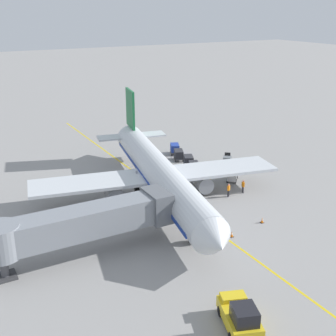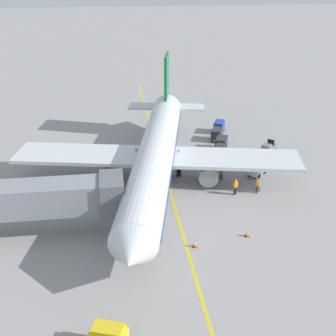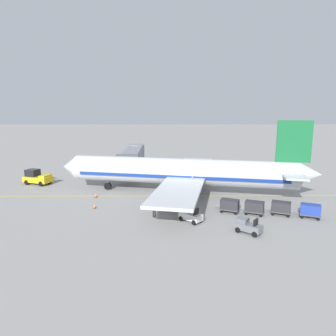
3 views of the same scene
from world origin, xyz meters
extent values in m
plane|color=gray|center=(0.00, 0.00, 0.00)|extent=(400.00, 400.00, 0.00)
cube|color=gold|center=(0.00, 0.00, 0.00)|extent=(0.24, 80.00, 0.01)
cylinder|color=silver|center=(1.23, 1.51, 3.29)|extent=(10.19, 32.08, 3.70)
cube|color=#193899|center=(1.23, 1.51, 2.82)|extent=(9.70, 29.58, 0.44)
cone|color=silver|center=(4.76, 18.35, 3.29)|extent=(4.04, 3.09, 3.63)
cone|color=silver|center=(-2.34, -15.52, 3.58)|extent=(3.65, 3.39, 3.14)
cube|color=black|center=(4.39, 16.58, 3.93)|extent=(2.94, 1.65, 0.60)
cube|color=silver|center=(1.03, 0.53, 2.64)|extent=(30.43, 11.24, 0.36)
cylinder|color=gray|center=(-4.19, 2.44, 1.39)|extent=(2.61, 3.54, 2.00)
cylinder|color=gray|center=(6.57, 0.19, 1.39)|extent=(2.61, 3.54, 2.00)
cube|color=#196B38|center=(-1.85, -13.17, 7.88)|extent=(1.22, 4.37, 5.50)
cube|color=silver|center=(-1.80, -12.97, 3.84)|extent=(10.32, 4.60, 0.24)
cylinder|color=black|center=(3.53, 12.47, 0.55)|extent=(0.67, 1.17, 1.10)
cylinder|color=gray|center=(3.53, 12.47, 2.10)|extent=(0.24, 0.24, 2.00)
cylinder|color=black|center=(-1.43, 0.03, 0.55)|extent=(0.67, 1.17, 1.10)
cylinder|color=gray|center=(-1.43, 0.03, 2.10)|extent=(0.24, 0.24, 2.00)
cylinder|color=black|center=(3.07, -0.92, 0.55)|extent=(0.67, 1.17, 1.10)
cylinder|color=gray|center=(3.07, -0.92, 2.10)|extent=(0.24, 0.24, 2.00)
cube|color=gray|center=(12.80, 9.70, 3.49)|extent=(15.51, 2.80, 2.60)
cube|color=slate|center=(5.84, 9.70, 3.49)|extent=(2.00, 3.50, 2.99)
cylinder|color=gray|center=(20.55, 9.70, 3.49)|extent=(3.36, 3.36, 2.86)
cylinder|color=#4C4C51|center=(20.55, 9.70, 1.09)|extent=(0.70, 0.70, 2.19)
cube|color=#38383A|center=(20.55, 9.70, 0.08)|extent=(1.80, 1.80, 0.16)
cube|color=gold|center=(6.97, 24.46, 0.85)|extent=(3.55, 4.88, 0.90)
cube|color=black|center=(7.30, 25.39, 1.85)|extent=(2.17, 2.29, 1.10)
cube|color=gold|center=(6.46, 23.01, 1.48)|extent=(2.13, 1.66, 0.36)
cylinder|color=black|center=(7.37, 22.80, 0.40)|extent=(0.60, 0.87, 0.80)
cylinder|color=black|center=(5.61, 23.42, 0.40)|extent=(0.60, 0.87, 0.80)
cylinder|color=black|center=(8.33, 25.49, 0.40)|extent=(0.60, 0.87, 0.80)
cylinder|color=black|center=(6.57, 26.12, 0.40)|extent=(0.60, 0.87, 0.80)
cube|color=slate|center=(-13.19, -4.52, 0.63)|extent=(2.53, 2.69, 0.70)
cube|color=slate|center=(-12.75, -3.99, 1.20)|extent=(1.46, 1.46, 0.44)
cube|color=black|center=(-13.63, -5.05, 1.30)|extent=(0.75, 0.66, 0.64)
cylinder|color=black|center=(-13.11, -4.42, 1.28)|extent=(0.23, 0.25, 0.54)
cylinder|color=black|center=(-13.04, -3.50, 0.28)|extent=(0.51, 0.56, 0.56)
cylinder|color=black|center=(-12.21, -4.20, 0.28)|extent=(0.51, 0.56, 0.56)
cylinder|color=black|center=(-14.17, -4.84, 0.28)|extent=(0.51, 0.56, 0.56)
cylinder|color=black|center=(-13.34, -5.54, 0.28)|extent=(0.51, 0.56, 0.56)
cube|color=silver|center=(-10.04, 0.95, 0.63)|extent=(2.58, 2.65, 0.70)
cube|color=silver|center=(-9.57, 1.46, 1.20)|extent=(1.46, 1.46, 0.44)
cube|color=black|center=(-10.50, 0.45, 1.30)|extent=(0.73, 0.69, 0.64)
cylinder|color=black|center=(-9.95, 1.05, 1.28)|extent=(0.24, 0.25, 0.54)
cylinder|color=black|center=(-9.84, 1.96, 0.28)|extent=(0.53, 0.55, 0.56)
cylinder|color=black|center=(-9.05, 1.23, 0.28)|extent=(0.53, 0.55, 0.56)
cylinder|color=black|center=(-11.03, 0.68, 0.28)|extent=(0.53, 0.55, 0.56)
cylinder|color=black|center=(-10.23, -0.06, 0.28)|extent=(0.53, 0.55, 0.56)
cube|color=#4C4C51|center=(-7.06, -3.89, 0.42)|extent=(2.07, 2.54, 0.12)
cube|color=#2D2D33|center=(-7.06, -3.89, 1.03)|extent=(1.97, 2.41, 1.10)
cylinder|color=#4C4C51|center=(-6.48, -2.56, 0.41)|extent=(0.34, 0.67, 0.07)
cylinder|color=black|center=(-7.23, -2.91, 0.18)|extent=(0.25, 0.38, 0.36)
cylinder|color=black|center=(-6.22, -3.36, 0.18)|extent=(0.25, 0.38, 0.36)
cylinder|color=black|center=(-7.89, -4.43, 0.18)|extent=(0.25, 0.38, 0.36)
cylinder|color=black|center=(-6.88, -4.87, 0.18)|extent=(0.25, 0.38, 0.36)
cube|color=#4C4C51|center=(-7.84, -6.60, 0.42)|extent=(2.07, 2.54, 0.12)
cube|color=#2D2D33|center=(-7.84, -6.60, 1.03)|extent=(1.97, 2.41, 1.10)
cylinder|color=#4C4C51|center=(-7.26, -5.28, 0.41)|extent=(0.34, 0.67, 0.07)
cylinder|color=black|center=(-8.01, -5.63, 0.18)|extent=(0.25, 0.38, 0.36)
cylinder|color=black|center=(-7.00, -6.07, 0.18)|extent=(0.25, 0.38, 0.36)
cylinder|color=black|center=(-8.68, -7.14, 0.18)|extent=(0.25, 0.38, 0.36)
cylinder|color=black|center=(-7.66, -7.58, 0.18)|extent=(0.25, 0.38, 0.36)
cube|color=#4C4C51|center=(-7.98, -9.65, 0.42)|extent=(2.07, 2.54, 0.12)
cube|color=#2D2D33|center=(-7.98, -9.65, 1.03)|extent=(1.97, 2.41, 1.10)
cylinder|color=#4C4C51|center=(-7.40, -8.32, 0.41)|extent=(0.34, 0.67, 0.07)
cylinder|color=black|center=(-8.15, -8.67, 0.18)|extent=(0.25, 0.38, 0.36)
cylinder|color=black|center=(-7.14, -9.12, 0.18)|extent=(0.25, 0.38, 0.36)
cylinder|color=black|center=(-8.82, -10.18, 0.18)|extent=(0.25, 0.38, 0.36)
cylinder|color=black|center=(-7.80, -10.63, 0.18)|extent=(0.25, 0.38, 0.36)
cube|color=#4C4C51|center=(-9.00, -12.57, 0.42)|extent=(2.07, 2.54, 0.12)
cube|color=#233D9E|center=(-9.00, -12.57, 1.03)|extent=(1.97, 2.41, 1.10)
cylinder|color=#4C4C51|center=(-8.42, -11.24, 0.41)|extent=(0.34, 0.67, 0.07)
cylinder|color=black|center=(-9.17, -11.59, 0.18)|extent=(0.25, 0.38, 0.36)
cylinder|color=black|center=(-8.16, -12.04, 0.18)|extent=(0.25, 0.38, 0.36)
cylinder|color=black|center=(-9.84, -13.11, 0.18)|extent=(0.25, 0.38, 0.36)
cylinder|color=black|center=(-8.82, -13.55, 0.18)|extent=(0.25, 0.38, 0.36)
cylinder|color=#232328|center=(-5.68, 1.62, 0.42)|extent=(0.15, 0.15, 0.85)
cylinder|color=#232328|center=(-5.88, 1.66, 0.42)|extent=(0.15, 0.15, 0.85)
cube|color=orange|center=(-5.78, 1.64, 1.15)|extent=(0.42, 0.32, 0.60)
cylinder|color=orange|center=(-5.53, 1.58, 1.10)|extent=(0.24, 0.14, 0.57)
cylinder|color=orange|center=(-6.02, 1.69, 1.10)|extent=(0.24, 0.14, 0.57)
sphere|color=tan|center=(-5.78, 1.64, 1.58)|extent=(0.22, 0.22, 0.22)
cube|color=red|center=(-5.78, 1.64, 1.60)|extent=(0.27, 0.13, 0.10)
cylinder|color=#232328|center=(-6.46, 5.02, 0.42)|extent=(0.15, 0.15, 0.85)
cylinder|color=#232328|center=(-6.29, 5.12, 0.42)|extent=(0.15, 0.15, 0.85)
cube|color=orange|center=(-6.37, 5.07, 1.15)|extent=(0.45, 0.40, 0.60)
cylinder|color=orange|center=(-6.59, 4.95, 1.10)|extent=(0.24, 0.19, 0.57)
cylinder|color=orange|center=(-6.16, 5.20, 1.10)|extent=(0.24, 0.19, 0.57)
sphere|color=beige|center=(-6.37, 5.07, 1.58)|extent=(0.22, 0.22, 0.22)
cube|color=red|center=(-6.37, 5.07, 1.60)|extent=(0.27, 0.20, 0.10)
cylinder|color=#232328|center=(-8.63, 5.07, 0.42)|extent=(0.15, 0.15, 0.85)
cylinder|color=#232328|center=(-8.68, 4.88, 0.42)|extent=(0.15, 0.15, 0.85)
cube|color=orange|center=(-8.66, 4.98, 1.15)|extent=(0.32, 0.43, 0.60)
cylinder|color=orange|center=(-8.60, 5.22, 1.10)|extent=(0.14, 0.24, 0.57)
cylinder|color=orange|center=(-8.72, 4.73, 1.10)|extent=(0.14, 0.24, 0.57)
sphere|color=tan|center=(-8.66, 4.98, 1.58)|extent=(0.22, 0.22, 0.22)
cube|color=red|center=(-8.66, 4.98, 1.60)|extent=(0.14, 0.28, 0.10)
cube|color=black|center=(-5.39, 12.47, 0.02)|extent=(0.36, 0.36, 0.04)
cone|color=orange|center=(-5.39, 12.47, 0.32)|extent=(0.30, 0.30, 0.55)
cylinder|color=white|center=(-5.39, 12.47, 0.34)|extent=(0.21, 0.21, 0.06)
cube|color=black|center=(-0.67, 13.38, 0.02)|extent=(0.36, 0.36, 0.04)
cone|color=orange|center=(-0.67, 13.38, 0.32)|extent=(0.30, 0.30, 0.55)
cylinder|color=white|center=(-0.67, 13.38, 0.34)|extent=(0.21, 0.21, 0.06)
camera|label=1|loc=(24.22, 44.92, 21.84)|focal=47.53mm
camera|label=2|loc=(5.53, 43.05, 21.37)|focal=47.29mm
camera|label=3|loc=(-41.46, 3.69, 12.11)|focal=32.57mm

